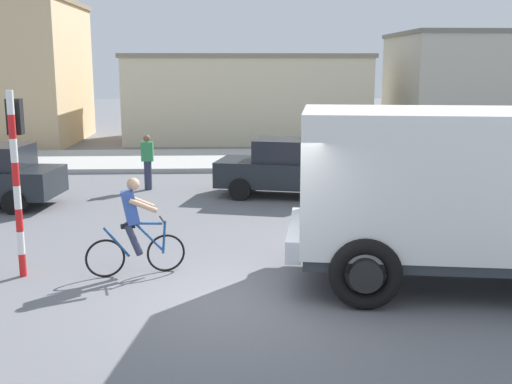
{
  "coord_description": "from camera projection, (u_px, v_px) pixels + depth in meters",
  "views": [
    {
      "loc": [
        -0.13,
        -9.31,
        3.6
      ],
      "look_at": [
        0.41,
        2.5,
        1.2
      ],
      "focal_mm": 43.94,
      "sensor_mm": 36.0,
      "label": 1
    }
  ],
  "objects": [
    {
      "name": "truck_foreground",
      "position": [
        461.0,
        186.0,
        10.16
      ],
      "size": [
        5.73,
        3.42,
        2.9
      ],
      "color": "white",
      "rests_on": "ground"
    },
    {
      "name": "pedestrian_near_kerb",
      "position": [
        148.0,
        161.0,
        18.29
      ],
      "size": [
        0.34,
        0.22,
        1.62
      ],
      "color": "#2D334C",
      "rests_on": "ground"
    },
    {
      "name": "traffic_light_pole",
      "position": [
        16.0,
        158.0,
        10.56
      ],
      "size": [
        0.24,
        0.43,
        3.2
      ],
      "color": "red",
      "rests_on": "ground"
    },
    {
      "name": "cyclist",
      "position": [
        134.0,
        227.0,
        10.81
      ],
      "size": [
        1.68,
        0.61,
        1.72
      ],
      "color": "black",
      "rests_on": "ground"
    },
    {
      "name": "car_far_side",
      "position": [
        291.0,
        167.0,
        17.39
      ],
      "size": [
        4.29,
        2.62,
        1.6
      ],
      "color": "#1E2328",
      "rests_on": "ground"
    },
    {
      "name": "sidewalk_far",
      "position": [
        231.0,
        160.0,
        23.76
      ],
      "size": [
        80.0,
        5.0,
        0.16
      ],
      "primitive_type": "cube",
      "color": "#ADADA8",
      "rests_on": "ground"
    },
    {
      "name": "car_white_mid",
      "position": [
        398.0,
        164.0,
        17.99
      ],
      "size": [
        4.08,
        2.03,
        1.6
      ],
      "color": "#B7B7BC",
      "rests_on": "ground"
    },
    {
      "name": "ground_plane",
      "position": [
        237.0,
        298.0,
        9.84
      ],
      "size": [
        120.0,
        120.0,
        0.0
      ],
      "primitive_type": "plane",
      "color": "slate"
    },
    {
      "name": "building_mid_block",
      "position": [
        246.0,
        97.0,
        30.59
      ],
      "size": [
        11.5,
        5.97,
        4.11
      ],
      "color": "beige",
      "rests_on": "ground"
    },
    {
      "name": "building_corner_right",
      "position": [
        483.0,
        87.0,
        30.41
      ],
      "size": [
        8.46,
        6.75,
        5.15
      ],
      "color": "#B2AD9E",
      "rests_on": "ground"
    }
  ]
}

